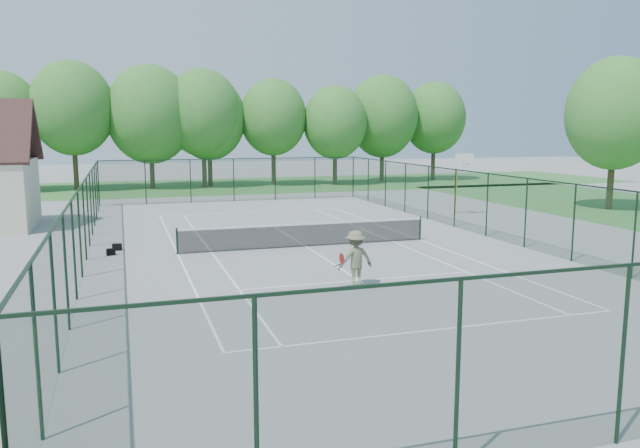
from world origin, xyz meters
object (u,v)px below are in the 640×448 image
(basketball_goal, at_px, (461,172))
(tennis_player, at_px, (355,259))
(tennis_net, at_px, (306,234))
(sports_bag_a, at_px, (111,252))

(basketball_goal, distance_m, tennis_player, 18.62)
(tennis_net, relative_size, sports_bag_a, 32.39)
(tennis_net, distance_m, sports_bag_a, 8.14)
(basketball_goal, relative_size, sports_bag_a, 10.67)
(tennis_net, height_order, tennis_player, tennis_player)
(tennis_net, height_order, sports_bag_a, tennis_net)
(basketball_goal, height_order, tennis_player, basketball_goal)
(tennis_player, bearing_deg, sports_bag_a, 134.60)
(sports_bag_a, xyz_separation_m, tennis_player, (7.67, -7.78, 0.79))
(tennis_net, xyz_separation_m, tennis_player, (-0.42, -7.11, 0.35))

